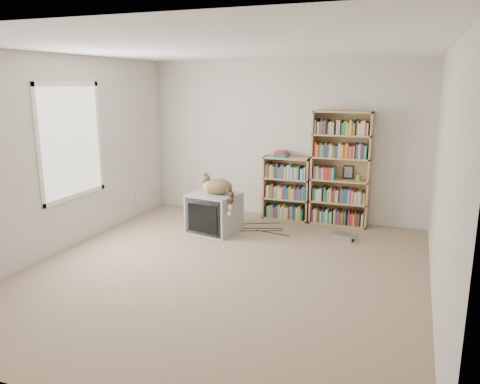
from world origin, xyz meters
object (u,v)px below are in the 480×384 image
(bookcase_tall, at_px, (340,171))
(bookcase_short, at_px, (287,190))
(crt_tv, at_px, (215,213))
(cat, at_px, (220,189))
(dvd_player, at_px, (344,236))

(bookcase_tall, relative_size, bookcase_short, 1.73)
(crt_tv, xyz_separation_m, bookcase_short, (0.82, 1.03, 0.18))
(crt_tv, distance_m, bookcase_tall, 2.02)
(cat, distance_m, bookcase_tall, 1.88)
(dvd_player, bearing_deg, bookcase_short, 162.04)
(bookcase_tall, xyz_separation_m, bookcase_short, (-0.83, -0.00, -0.36))
(bookcase_tall, bearing_deg, bookcase_short, -179.94)
(crt_tv, distance_m, dvd_player, 1.89)
(bookcase_short, bearing_deg, crt_tv, -128.56)
(bookcase_short, distance_m, dvd_player, 1.31)
(cat, relative_size, bookcase_tall, 0.35)
(cat, height_order, bookcase_tall, bookcase_tall)
(dvd_player, bearing_deg, cat, -151.73)
(bookcase_short, relative_size, dvd_player, 3.26)
(crt_tv, distance_m, bookcase_short, 1.32)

